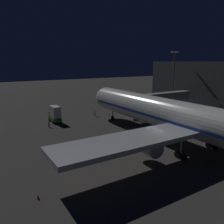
# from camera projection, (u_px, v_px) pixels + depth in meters

# --- Properties ---
(ground_plane) EXTENTS (320.00, 320.00, 0.00)m
(ground_plane) POSITION_uv_depth(u_px,v_px,m) (143.00, 132.00, 53.02)
(ground_plane) COLOR #383533
(airliner_at_gate) EXTENTS (51.90, 65.89, 19.24)m
(airliner_at_gate) POSITION_uv_depth(u_px,v_px,m) (190.00, 120.00, 41.15)
(airliner_at_gate) COLOR silver
(airliner_at_gate) RESTS_ON ground_plane
(jet_bridge) EXTENTS (22.56, 3.40, 7.33)m
(jet_bridge) POSITION_uv_depth(u_px,v_px,m) (156.00, 98.00, 65.72)
(jet_bridge) COLOR #9E9E99
(jet_bridge) RESTS_ON ground_plane
(apron_floodlight_mast) EXTENTS (2.90, 0.50, 19.34)m
(apron_floodlight_mast) POSITION_uv_depth(u_px,v_px,m) (174.00, 76.00, 76.75)
(apron_floodlight_mast) COLOR #59595E
(apron_floodlight_mast) RESTS_ON ground_plane
(cargo_truck_aft) EXTENTS (2.36, 5.30, 4.43)m
(cargo_truck_aft) POSITION_uv_depth(u_px,v_px,m) (55.00, 114.00, 61.53)
(cargo_truck_aft) COLOR #287038
(cargo_truck_aft) RESTS_ON ground_plane
(ground_crew_near_nose_gear) EXTENTS (0.40, 0.40, 1.82)m
(ground_crew_near_nose_gear) POSITION_uv_depth(u_px,v_px,m) (49.00, 123.00, 57.08)
(ground_crew_near_nose_gear) COLOR black
(ground_crew_near_nose_gear) RESTS_ON ground_plane
(ground_crew_under_port_wing) EXTENTS (0.40, 0.40, 1.79)m
(ground_crew_under_port_wing) POSITION_uv_depth(u_px,v_px,m) (95.00, 113.00, 68.55)
(ground_crew_under_port_wing) COLOR black
(ground_crew_under_port_wing) RESTS_ON ground_plane
(traffic_cone_nose_port) EXTENTS (0.36, 0.36, 0.55)m
(traffic_cone_nose_port) POSITION_uv_depth(u_px,v_px,m) (109.00, 114.00, 69.76)
(traffic_cone_nose_port) COLOR orange
(traffic_cone_nose_port) RESTS_ON ground_plane
(traffic_cone_nose_starboard) EXTENTS (0.36, 0.36, 0.55)m
(traffic_cone_nose_starboard) POSITION_uv_depth(u_px,v_px,m) (96.00, 116.00, 67.50)
(traffic_cone_nose_starboard) COLOR orange
(traffic_cone_nose_starboard) RESTS_ON ground_plane
(traffic_cone_wingtip_svc_side) EXTENTS (0.36, 0.36, 0.55)m
(traffic_cone_wingtip_svc_side) POSITION_uv_depth(u_px,v_px,m) (38.00, 197.00, 27.31)
(traffic_cone_wingtip_svc_side) COLOR orange
(traffic_cone_wingtip_svc_side) RESTS_ON ground_plane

